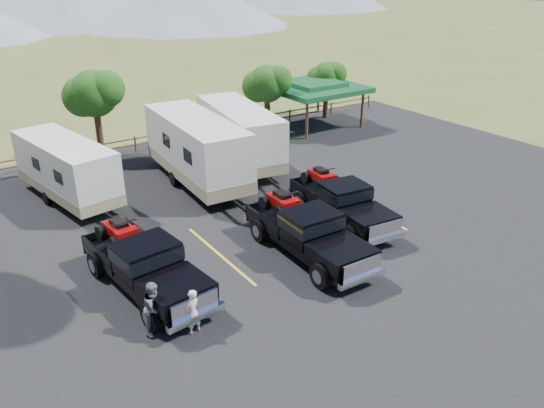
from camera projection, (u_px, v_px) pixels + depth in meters
ground at (320, 285)px, 19.62m from camera, size 320.00×320.00×0.00m
asphalt_lot at (274, 252)px, 21.87m from camera, size 44.00×34.00×0.04m
stall_lines at (261, 242)px, 22.62m from camera, size 12.12×5.50×0.01m
tree_ne_a at (267, 84)px, 35.58m from camera, size 3.11×2.92×4.76m
tree_ne_b at (326, 77)px, 39.54m from camera, size 2.77×2.59×4.27m
tree_north at (93, 94)px, 31.32m from camera, size 3.46×3.24×5.25m
rail_fence at (165, 137)px, 34.33m from camera, size 36.12×0.12×1.00m
pavilion at (314, 87)px, 37.91m from camera, size 6.20×6.20×3.22m
rig_left at (144, 263)px, 18.94m from camera, size 2.90×6.82×2.21m
rig_center at (307, 231)px, 21.23m from camera, size 2.47×6.70×2.22m
rig_right at (341, 200)px, 24.05m from camera, size 2.78×6.53×2.12m
trailer_left at (66, 170)px, 25.95m from camera, size 3.51×8.87×3.07m
trailer_center at (197, 150)px, 27.88m from camera, size 3.18×10.36×3.59m
trailer_right at (240, 135)px, 30.62m from camera, size 3.81×9.85×3.40m
person_a at (193, 312)px, 16.74m from camera, size 0.64×0.48×1.60m
person_b at (155, 307)px, 16.76m from camera, size 1.12×1.09×1.83m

